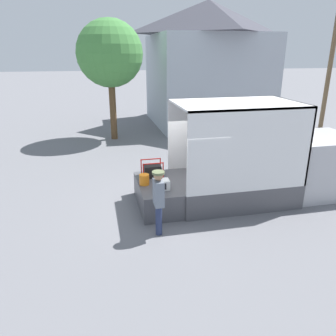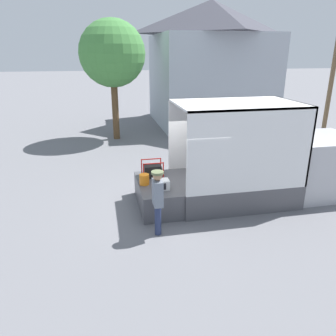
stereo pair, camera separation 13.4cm
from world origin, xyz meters
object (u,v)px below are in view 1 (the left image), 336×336
at_px(worker_person, 159,196).
at_px(utility_pole, 333,49).
at_px(portable_generator, 153,171).
at_px(microwave, 162,184).
at_px(orange_bucket, 144,180).
at_px(street_tree, 110,54).
at_px(box_truck, 279,169).

height_order(worker_person, utility_pole, utility_pole).
bearing_deg(portable_generator, utility_pole, 33.58).
relative_size(microwave, worker_person, 0.24).
bearing_deg(orange_bucket, portable_generator, 58.74).
bearing_deg(street_tree, orange_bucket, -87.68).
bearing_deg(microwave, street_tree, 94.99).
xyz_separation_m(worker_person, street_tree, (-0.49, 10.75, 3.45)).
height_order(microwave, utility_pole, utility_pole).
bearing_deg(box_truck, orange_bucket, -179.59).
relative_size(box_truck, orange_bucket, 18.69).
xyz_separation_m(orange_bucket, worker_person, (0.13, -1.69, 0.17)).
bearing_deg(street_tree, utility_pole, -0.31).
height_order(microwave, street_tree, street_tree).
distance_m(box_truck, orange_bucket, 4.63).
bearing_deg(orange_bucket, street_tree, 92.32).
xyz_separation_m(microwave, worker_person, (-0.34, -1.23, 0.19)).
xyz_separation_m(orange_bucket, street_tree, (-0.37, 9.05, 3.63)).
distance_m(box_truck, street_tree, 10.95).
bearing_deg(microwave, orange_bucket, 134.85).
bearing_deg(portable_generator, orange_bucket, -121.26).
distance_m(worker_person, street_tree, 11.30).
relative_size(microwave, portable_generator, 0.64).
bearing_deg(utility_pole, portable_generator, -146.42).
bearing_deg(microwave, worker_person, -105.39).
distance_m(portable_generator, street_tree, 9.19).
bearing_deg(box_truck, microwave, -173.18).
bearing_deg(worker_person, box_truck, 20.95).
bearing_deg(box_truck, portable_generator, 172.14).
height_order(orange_bucket, utility_pole, utility_pole).
height_order(box_truck, microwave, box_truck).
bearing_deg(microwave, box_truck, 6.82).
bearing_deg(box_truck, utility_pole, 47.04).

